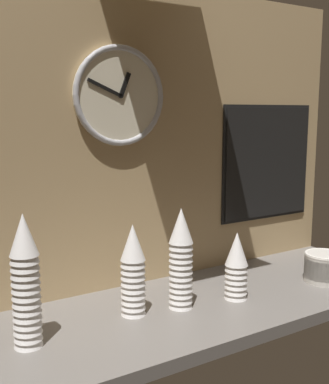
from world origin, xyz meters
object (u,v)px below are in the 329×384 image
(cup_stack_center_right, at_px, (236,266))
(bowl_stack_far_right, at_px, (324,266))
(wall_clock, at_px, (120,96))
(cup_stack_center_left, at_px, (133,270))
(cup_stack_center, at_px, (181,258))
(menu_board, at_px, (267,163))
(cup_stack_far_left, at_px, (26,281))

(cup_stack_center_right, height_order, bowl_stack_far_right, cup_stack_center_right)
(cup_stack_center_right, height_order, wall_clock, wall_clock)
(cup_stack_center_left, height_order, wall_clock, wall_clock)
(cup_stack_center, xyz_separation_m, menu_board, (0.61, 0.26, 0.25))
(cup_stack_center_right, distance_m, cup_stack_center_left, 0.36)
(cup_stack_center, relative_size, cup_stack_far_left, 0.89)
(cup_stack_far_left, xyz_separation_m, wall_clock, (0.41, 0.25, 0.49))
(cup_stack_center, distance_m, cup_stack_center_left, 0.16)
(cup_stack_center_left, bearing_deg, bowl_stack_far_right, -8.57)
(cup_stack_center, xyz_separation_m, bowl_stack_far_right, (0.58, -0.08, -0.11))
(cup_stack_center, bearing_deg, bowl_stack_far_right, -7.76)
(bowl_stack_far_right, height_order, menu_board, menu_board)
(cup_stack_center, height_order, wall_clock, wall_clock)
(cup_stack_far_left, height_order, wall_clock, wall_clock)
(wall_clock, bearing_deg, cup_stack_far_left, -148.49)
(bowl_stack_far_right, height_order, wall_clock, wall_clock)
(cup_stack_center_right, relative_size, menu_board, 0.48)
(cup_stack_center_right, distance_m, bowl_stack_far_right, 0.39)
(cup_stack_center, distance_m, bowl_stack_far_right, 0.60)
(bowl_stack_far_right, bearing_deg, cup_stack_center, 172.24)
(wall_clock, bearing_deg, bowl_stack_far_right, -26.47)
(cup_stack_center, relative_size, menu_board, 0.68)
(wall_clock, bearing_deg, cup_stack_center_left, -108.73)
(cup_stack_far_left, xyz_separation_m, bowl_stack_far_right, (1.07, -0.08, -0.13))
(cup_stack_center, distance_m, cup_stack_center_right, 0.21)
(cup_stack_center, relative_size, cup_stack_center_left, 1.14)
(cup_stack_far_left, distance_m, cup_stack_center_left, 0.34)
(cup_stack_center_left, distance_m, bowl_stack_far_right, 0.75)
(cup_stack_center, distance_m, wall_clock, 0.57)
(cup_stack_center, height_order, cup_stack_center_right, cup_stack_center)
(cup_stack_far_left, relative_size, wall_clock, 1.09)
(cup_stack_center_left, distance_m, wall_clock, 0.58)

